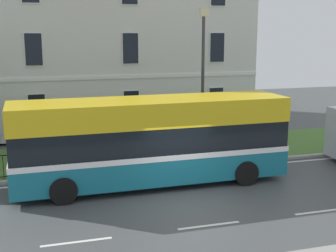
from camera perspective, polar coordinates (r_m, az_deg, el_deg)
The scene contains 5 objects.
ground_plane at distance 16.90m, azimuth 1.61°, elevation -8.60°, with size 60.00×56.00×0.18m.
georgian_townhouse at distance 29.32m, azimuth -11.52°, elevation 11.93°, with size 20.40×9.45×11.86m.
iron_verge_railing at distance 19.39m, azimuth -8.03°, elevation -4.04°, with size 14.38×0.04×0.97m.
single_decker_bus at distance 17.56m, azimuth -2.00°, elevation -1.79°, with size 10.51×2.67×3.34m.
street_lamp_post at distance 21.05m, azimuth 4.33°, elevation 6.54°, with size 0.36×0.24×6.71m.
Camera 1 is at (-4.93, -14.09, 5.85)m, focal length 49.23 mm.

